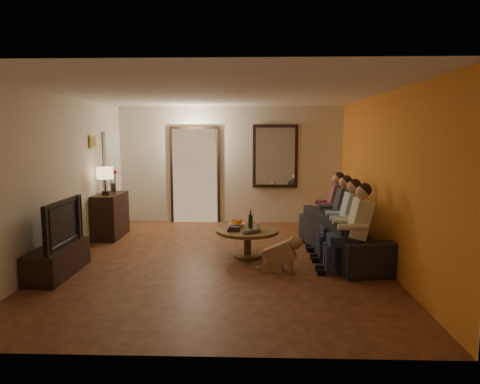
{
  "coord_description": "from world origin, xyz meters",
  "views": [
    {
      "loc": [
        0.52,
        -6.59,
        1.97
      ],
      "look_at": [
        0.3,
        0.3,
        1.05
      ],
      "focal_mm": 32.0,
      "sensor_mm": 36.0,
      "label": 1
    }
  ],
  "objects_px": {
    "tv_stand": "(58,260)",
    "laptop": "(254,233)",
    "dog": "(280,253)",
    "wine_bottle": "(251,219)",
    "coffee_table": "(247,243)",
    "person_d": "(332,210)",
    "dresser": "(111,215)",
    "person_b": "(346,224)",
    "tv": "(56,223)",
    "person_a": "(355,232)",
    "sofa": "(347,235)",
    "bowl": "(237,225)",
    "person_c": "(338,216)",
    "table_lamp": "(105,181)"
  },
  "relations": [
    {
      "from": "person_b",
      "to": "table_lamp",
      "type": "bearing_deg",
      "value": 163.31
    },
    {
      "from": "person_d",
      "to": "dog",
      "type": "xyz_separation_m",
      "value": [
        -1.06,
        -1.75,
        -0.32
      ]
    },
    {
      "from": "table_lamp",
      "to": "person_a",
      "type": "bearing_deg",
      "value": -23.87
    },
    {
      "from": "person_d",
      "to": "dresser",
      "type": "bearing_deg",
      "value": 176.16
    },
    {
      "from": "tv_stand",
      "to": "person_d",
      "type": "distance_m",
      "value": 4.67
    },
    {
      "from": "dog",
      "to": "wine_bottle",
      "type": "distance_m",
      "value": 1.01
    },
    {
      "from": "tv",
      "to": "person_d",
      "type": "height_order",
      "value": "person_d"
    },
    {
      "from": "sofa",
      "to": "wine_bottle",
      "type": "height_order",
      "value": "wine_bottle"
    },
    {
      "from": "person_a",
      "to": "bowl",
      "type": "distance_m",
      "value": 2.0
    },
    {
      "from": "person_b",
      "to": "laptop",
      "type": "bearing_deg",
      "value": -176.99
    },
    {
      "from": "person_c",
      "to": "person_d",
      "type": "xyz_separation_m",
      "value": [
        0.0,
        0.6,
        0.0
      ]
    },
    {
      "from": "dresser",
      "to": "person_d",
      "type": "bearing_deg",
      "value": -3.84
    },
    {
      "from": "tv_stand",
      "to": "laptop",
      "type": "distance_m",
      "value": 2.88
    },
    {
      "from": "bowl",
      "to": "sofa",
      "type": "bearing_deg",
      "value": -3.93
    },
    {
      "from": "coffee_table",
      "to": "wine_bottle",
      "type": "xyz_separation_m",
      "value": [
        0.05,
        0.1,
        0.38
      ]
    },
    {
      "from": "person_b",
      "to": "coffee_table",
      "type": "height_order",
      "value": "person_b"
    },
    {
      "from": "person_d",
      "to": "laptop",
      "type": "xyz_separation_m",
      "value": [
        -1.44,
        -1.28,
        -0.14
      ]
    },
    {
      "from": "wine_bottle",
      "to": "table_lamp",
      "type": "bearing_deg",
      "value": 160.63
    },
    {
      "from": "tv",
      "to": "wine_bottle",
      "type": "xyz_separation_m",
      "value": [
        2.72,
        1.1,
        -0.14
      ]
    },
    {
      "from": "person_c",
      "to": "coffee_table",
      "type": "relative_size",
      "value": 1.19
    },
    {
      "from": "table_lamp",
      "to": "tv_stand",
      "type": "relative_size",
      "value": 0.43
    },
    {
      "from": "person_a",
      "to": "coffee_table",
      "type": "xyz_separation_m",
      "value": [
        -1.54,
        0.8,
        -0.38
      ]
    },
    {
      "from": "tv_stand",
      "to": "wine_bottle",
      "type": "xyz_separation_m",
      "value": [
        2.72,
        1.1,
        0.4
      ]
    },
    {
      "from": "bowl",
      "to": "person_a",
      "type": "bearing_deg",
      "value": -30.85
    },
    {
      "from": "person_c",
      "to": "laptop",
      "type": "relative_size",
      "value": 3.65
    },
    {
      "from": "person_a",
      "to": "person_d",
      "type": "distance_m",
      "value": 1.8
    },
    {
      "from": "tv",
      "to": "person_a",
      "type": "height_order",
      "value": "person_a"
    },
    {
      "from": "wine_bottle",
      "to": "laptop",
      "type": "distance_m",
      "value": 0.41
    },
    {
      "from": "sofa",
      "to": "person_d",
      "type": "relative_size",
      "value": 2.03
    },
    {
      "from": "person_a",
      "to": "coffee_table",
      "type": "height_order",
      "value": "person_a"
    },
    {
      "from": "wine_bottle",
      "to": "person_d",
      "type": "bearing_deg",
      "value": 31.08
    },
    {
      "from": "person_a",
      "to": "person_d",
      "type": "xyz_separation_m",
      "value": [
        0.0,
        1.8,
        0.0
      ]
    },
    {
      "from": "tv",
      "to": "sofa",
      "type": "height_order",
      "value": "tv"
    },
    {
      "from": "dog",
      "to": "sofa",
      "type": "bearing_deg",
      "value": 46.17
    },
    {
      "from": "tv",
      "to": "person_c",
      "type": "relative_size",
      "value": 0.95
    },
    {
      "from": "person_c",
      "to": "coffee_table",
      "type": "distance_m",
      "value": 1.63
    },
    {
      "from": "dog",
      "to": "coffee_table",
      "type": "xyz_separation_m",
      "value": [
        -0.48,
        0.75,
        -0.06
      ]
    },
    {
      "from": "person_d",
      "to": "person_a",
      "type": "bearing_deg",
      "value": -90.0
    },
    {
      "from": "person_c",
      "to": "person_d",
      "type": "bearing_deg",
      "value": 90.0
    },
    {
      "from": "tv_stand",
      "to": "sofa",
      "type": "height_order",
      "value": "sofa"
    },
    {
      "from": "table_lamp",
      "to": "tv",
      "type": "xyz_separation_m",
      "value": [
        0.0,
        -2.06,
        -0.37
      ]
    },
    {
      "from": "dresser",
      "to": "coffee_table",
      "type": "height_order",
      "value": "dresser"
    },
    {
      "from": "dog",
      "to": "dresser",
      "type": "bearing_deg",
      "value": 157.13
    },
    {
      "from": "person_a",
      "to": "person_d",
      "type": "height_order",
      "value": "same"
    },
    {
      "from": "person_a",
      "to": "person_c",
      "type": "xyz_separation_m",
      "value": [
        0.0,
        1.2,
        0.0
      ]
    },
    {
      "from": "laptop",
      "to": "person_a",
      "type": "bearing_deg",
      "value": -50.72
    },
    {
      "from": "dog",
      "to": "bowl",
      "type": "bearing_deg",
      "value": 134.07
    },
    {
      "from": "dog",
      "to": "bowl",
      "type": "distance_m",
      "value": 1.19
    },
    {
      "from": "dresser",
      "to": "person_b",
      "type": "distance_m",
      "value": 4.47
    },
    {
      "from": "sofa",
      "to": "table_lamp",
      "type": "bearing_deg",
      "value": 67.71
    }
  ]
}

